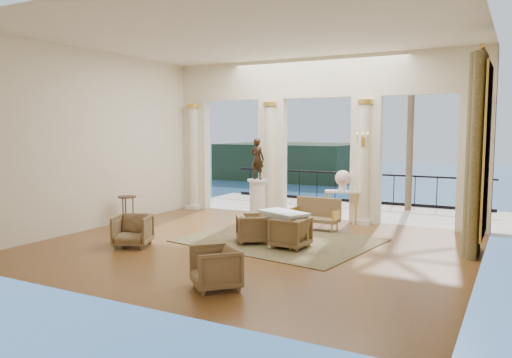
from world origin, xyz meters
The scene contains 23 objects.
floor centered at (0.00, 0.00, 0.00)m, with size 9.00×9.00×0.00m, color #552915.
room_walls centered at (0.00, -1.12, 2.88)m, with size 9.00×9.00×9.00m.
arcade centered at (0.00, 3.82, 2.58)m, with size 9.00×0.56×4.50m.
terrace centered at (0.00, 5.80, -0.05)m, with size 10.00×3.60×0.10m, color beige.
balustrade centered at (0.00, 7.40, 0.41)m, with size 9.00×0.06×1.03m.
palm_tree centered at (2.00, 6.60, 4.09)m, with size 2.00×2.00×4.50m.
headland centered at (-30.00, 70.00, -3.00)m, with size 22.00×18.00×6.00m, color black.
sea centered at (0.00, 60.00, -6.00)m, with size 160.00×160.00×0.00m, color #28569A.
curtain centered at (4.28, 1.50, 2.02)m, with size 0.33×1.40×4.09m.
window_frame centered at (4.47, 1.50, 2.10)m, with size 0.04×1.60×3.40m, color gold.
wall_sconce centered at (1.40, 3.51, 2.23)m, with size 0.30×0.11×0.33m.
rug centered at (0.30, 0.76, 0.01)m, with size 4.06×3.16×0.02m, color #2B3219.
armchair_a centered at (-2.28, -1.22, 0.38)m, with size 0.74×0.69×0.76m, color #4D3E1E.
armchair_b centered at (0.86, -2.80, 0.37)m, with size 0.72×0.67×0.74m, color #4D3E1E.
armchair_c centered at (0.79, 0.25, 0.37)m, with size 0.72×0.68×0.74m, color #4D3E1E.
armchair_d centered at (-0.14, 0.30, 0.36)m, with size 0.69×0.65×0.71m, color #4D3E1E.
settee centered at (0.56, 2.39, 0.39)m, with size 1.21×0.53×0.80m.
game_table centered at (0.57, 0.40, 0.67)m, with size 1.24×0.99×0.75m.
pedestal centered at (-1.51, 3.09, 0.54)m, with size 0.61×0.61×1.11m.
statue centered at (-1.51, 3.09, 1.69)m, with size 0.42×0.28×1.16m, color black.
console_table centered at (0.86, 3.55, 0.73)m, with size 0.99×0.59×0.88m.
urn centered at (0.86, 3.55, 1.19)m, with size 0.42×0.42×0.55m.
side_table centered at (-4.00, 0.49, 0.67)m, with size 0.48×0.48×0.78m.
Camera 1 is at (5.08, -9.33, 2.54)m, focal length 35.00 mm.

